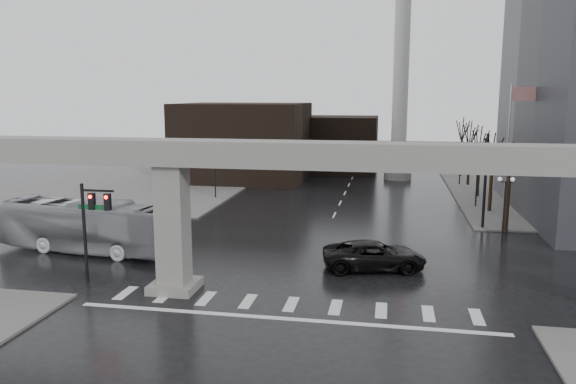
% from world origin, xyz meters
% --- Properties ---
extents(ground, '(160.00, 160.00, 0.00)m').
position_xyz_m(ground, '(0.00, 0.00, 0.00)').
color(ground, black).
rests_on(ground, ground).
extents(sidewalk_nw, '(28.00, 36.00, 0.15)m').
position_xyz_m(sidewalk_nw, '(-26.00, 36.00, 0.07)').
color(sidewalk_nw, slate).
rests_on(sidewalk_nw, ground).
extents(elevated_guideway, '(48.00, 2.60, 8.70)m').
position_xyz_m(elevated_guideway, '(1.26, 0.00, 6.88)').
color(elevated_guideway, gray).
rests_on(elevated_guideway, ground).
extents(building_far_left, '(16.00, 14.00, 10.00)m').
position_xyz_m(building_far_left, '(-14.00, 42.00, 5.00)').
color(building_far_left, black).
rests_on(building_far_left, ground).
extents(building_far_mid, '(10.00, 10.00, 8.00)m').
position_xyz_m(building_far_mid, '(-2.00, 52.00, 4.00)').
color(building_far_mid, black).
rests_on(building_far_mid, ground).
extents(smokestack, '(3.60, 3.60, 30.00)m').
position_xyz_m(smokestack, '(6.00, 46.00, 13.35)').
color(smokestack, silver).
rests_on(smokestack, ground).
extents(signal_mast_arm, '(12.12, 0.43, 8.00)m').
position_xyz_m(signal_mast_arm, '(8.99, 18.80, 5.83)').
color(signal_mast_arm, black).
rests_on(signal_mast_arm, ground).
extents(signal_left_pole, '(2.30, 0.30, 6.00)m').
position_xyz_m(signal_left_pole, '(-12.25, 0.50, 4.07)').
color(signal_left_pole, black).
rests_on(signal_left_pole, ground).
extents(flagpole_assembly, '(2.06, 0.12, 12.00)m').
position_xyz_m(flagpole_assembly, '(15.29, 22.00, 7.53)').
color(flagpole_assembly, silver).
rests_on(flagpole_assembly, ground).
extents(lamp_right_0, '(1.22, 0.32, 5.11)m').
position_xyz_m(lamp_right_0, '(13.50, 14.00, 3.47)').
color(lamp_right_0, black).
rests_on(lamp_right_0, ground).
extents(lamp_right_1, '(1.22, 0.32, 5.11)m').
position_xyz_m(lamp_right_1, '(13.50, 28.00, 3.47)').
color(lamp_right_1, black).
rests_on(lamp_right_1, ground).
extents(lamp_right_2, '(1.22, 0.32, 5.11)m').
position_xyz_m(lamp_right_2, '(13.50, 42.00, 3.47)').
color(lamp_right_2, black).
rests_on(lamp_right_2, ground).
extents(lamp_left_0, '(1.22, 0.32, 5.11)m').
position_xyz_m(lamp_left_0, '(-13.50, 14.00, 3.47)').
color(lamp_left_0, black).
rests_on(lamp_left_0, ground).
extents(lamp_left_1, '(1.22, 0.32, 5.11)m').
position_xyz_m(lamp_left_1, '(-13.50, 28.00, 3.47)').
color(lamp_left_1, black).
rests_on(lamp_left_1, ground).
extents(lamp_left_2, '(1.22, 0.32, 5.11)m').
position_xyz_m(lamp_left_2, '(-13.50, 42.00, 3.47)').
color(lamp_left_2, black).
rests_on(lamp_left_2, ground).
extents(tree_right_0, '(1.09, 1.58, 7.50)m').
position_xyz_m(tree_right_0, '(14.53, 18.02, 2.79)').
color(tree_right_0, black).
rests_on(tree_right_0, ground).
extents(tree_right_1, '(1.09, 1.61, 7.67)m').
position_xyz_m(tree_right_1, '(14.53, 26.02, 2.85)').
color(tree_right_1, black).
rests_on(tree_right_1, ground).
extents(tree_right_2, '(1.10, 1.63, 7.85)m').
position_xyz_m(tree_right_2, '(14.53, 34.02, 2.91)').
color(tree_right_2, black).
rests_on(tree_right_2, ground).
extents(tree_right_3, '(1.11, 1.66, 8.02)m').
position_xyz_m(tree_right_3, '(14.53, 42.02, 2.98)').
color(tree_right_3, black).
rests_on(tree_right_3, ground).
extents(tree_right_4, '(1.12, 1.69, 8.19)m').
position_xyz_m(tree_right_4, '(14.53, 50.02, 3.04)').
color(tree_right_4, black).
rests_on(tree_right_4, ground).
extents(pickup_truck, '(7.07, 4.29, 1.83)m').
position_xyz_m(pickup_truck, '(4.19, 6.03, 0.92)').
color(pickup_truck, black).
rests_on(pickup_truck, ground).
extents(city_bus, '(13.80, 5.02, 3.76)m').
position_xyz_m(city_bus, '(-16.25, 6.55, 1.88)').
color(city_bus, '#B9BABE').
rests_on(city_bus, ground).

